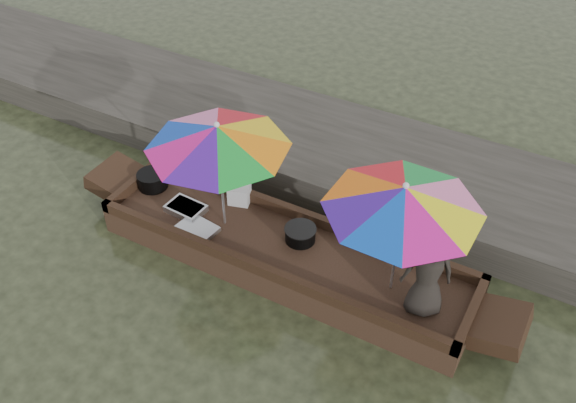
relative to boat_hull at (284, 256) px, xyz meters
The scene contains 11 objects.
water 0.17m from the boat_hull, ahead, with size 80.00×80.00×0.00m, color black.
dock 2.20m from the boat_hull, 90.00° to the left, with size 22.00×2.20×0.50m, color #2D2B26.
boat_hull is the anchor object (origin of this frame).
cooking_pot 2.20m from the boat_hull, behind, with size 0.41×0.41×0.22m, color black.
tray_crayfish 1.48m from the boat_hull, behind, with size 0.50×0.35×0.09m, color silver.
tray_scallop 1.17m from the boat_hull, 165.35° to the right, with size 0.50×0.35×0.06m, color silver.
charcoal_grill 0.35m from the boat_hull, 56.62° to the left, with size 0.38×0.38×0.18m, color black.
supply_bag 1.09m from the boat_hull, 154.42° to the left, with size 0.28×0.22×0.26m, color white.
vendor 2.00m from the boat_hull, ahead, with size 0.56×0.37×1.15m, color black.
umbrella_bow 1.30m from the boat_hull, behind, with size 1.76×1.76×1.55m, color orange, non-canonical shape.
umbrella_stern 1.72m from the boat_hull, ahead, with size 1.74×1.74×1.55m, color #FFF314, non-canonical shape.
Camera 1 is at (2.85, -5.03, 5.95)m, focal length 40.00 mm.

